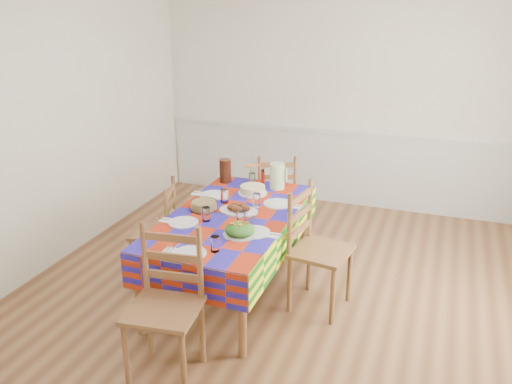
# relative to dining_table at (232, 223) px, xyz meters

# --- Properties ---
(room) EXTENTS (4.58, 5.08, 2.78)m
(room) POSITION_rel_dining_table_xyz_m (0.43, -0.07, 0.71)
(room) COLOR brown
(room) RESTS_ON ground
(wainscot) EXTENTS (4.41, 0.06, 0.92)m
(wainscot) POSITION_rel_dining_table_xyz_m (0.43, 2.41, -0.16)
(wainscot) COLOR silver
(wainscot) RESTS_ON room
(dining_table) EXTENTS (1.00, 1.85, 0.72)m
(dining_table) POSITION_rel_dining_table_xyz_m (0.00, 0.00, 0.00)
(dining_table) COLOR brown
(dining_table) RESTS_ON room
(setting_near_head) EXTENTS (0.39, 0.26, 0.12)m
(setting_near_head) POSITION_rel_dining_table_xyz_m (0.04, -0.74, 0.10)
(setting_near_head) COLOR silver
(setting_near_head) RESTS_ON dining_table
(setting_left_near) EXTENTS (0.45, 0.26, 0.12)m
(setting_left_near) POSITION_rel_dining_table_xyz_m (-0.25, -0.26, 0.10)
(setting_left_near) COLOR silver
(setting_left_near) RESTS_ON dining_table
(setting_left_far) EXTENTS (0.46, 0.27, 0.12)m
(setting_left_far) POSITION_rel_dining_table_xyz_m (-0.28, 0.31, 0.11)
(setting_left_far) COLOR silver
(setting_left_far) RESTS_ON dining_table
(setting_right_near) EXTENTS (0.47, 0.27, 0.12)m
(setting_right_near) POSITION_rel_dining_table_xyz_m (0.25, -0.24, 0.11)
(setting_right_near) COLOR silver
(setting_right_near) RESTS_ON dining_table
(setting_right_far) EXTENTS (0.47, 0.27, 0.12)m
(setting_right_far) POSITION_rel_dining_table_xyz_m (0.24, 0.31, 0.11)
(setting_right_far) COLOR silver
(setting_right_far) RESTS_ON dining_table
(meat_platter) EXTENTS (0.34, 0.25, 0.07)m
(meat_platter) POSITION_rel_dining_table_xyz_m (0.03, 0.07, 0.11)
(meat_platter) COLOR silver
(meat_platter) RESTS_ON dining_table
(salad_platter) EXTENTS (0.26, 0.26, 0.11)m
(salad_platter) POSITION_rel_dining_table_xyz_m (0.21, -0.36, 0.12)
(salad_platter) COLOR silver
(salad_platter) RESTS_ON dining_table
(pasta_bowl) EXTENTS (0.22, 0.22, 0.08)m
(pasta_bowl) POSITION_rel_dining_table_xyz_m (-0.27, 0.01, 0.12)
(pasta_bowl) COLOR white
(pasta_bowl) RESTS_ON dining_table
(cake) EXTENTS (0.27, 0.27, 0.08)m
(cake) POSITION_rel_dining_table_xyz_m (-0.01, 0.53, 0.11)
(cake) COLOR silver
(cake) RESTS_ON dining_table
(serving_utensils) EXTENTS (0.13, 0.28, 0.01)m
(serving_utensils) POSITION_rel_dining_table_xyz_m (0.18, -0.10, 0.08)
(serving_utensils) COLOR black
(serving_utensils) RESTS_ON dining_table
(flower_vase) EXTENTS (0.13, 0.11, 0.22)m
(flower_vase) POSITION_rel_dining_table_xyz_m (-0.11, 0.78, 0.17)
(flower_vase) COLOR white
(flower_vase) RESTS_ON dining_table
(hot_sauce) EXTENTS (0.04, 0.04, 0.15)m
(hot_sauce) POSITION_rel_dining_table_xyz_m (-0.01, 0.81, 0.16)
(hot_sauce) COLOR #B81E0E
(hot_sauce) RESTS_ON dining_table
(green_pitcher) EXTENTS (0.14, 0.14, 0.24)m
(green_pitcher) POSITION_rel_dining_table_xyz_m (0.16, 0.75, 0.20)
(green_pitcher) COLOR #B7E7A3
(green_pitcher) RESTS_ON dining_table
(tea_pitcher) EXTENTS (0.11, 0.11, 0.23)m
(tea_pitcher) POSITION_rel_dining_table_xyz_m (-0.38, 0.75, 0.19)
(tea_pitcher) COLOR black
(tea_pitcher) RESTS_ON dining_table
(name_card) EXTENTS (0.07, 0.02, 0.02)m
(name_card) POSITION_rel_dining_table_xyz_m (0.00, -0.87, 0.09)
(name_card) COLOR silver
(name_card) RESTS_ON dining_table
(chair_near) EXTENTS (0.51, 0.49, 1.05)m
(chair_near) POSITION_rel_dining_table_xyz_m (-0.01, -1.16, -0.13)
(chair_near) COLOR brown
(chair_near) RESTS_ON room
(chair_far) EXTENTS (0.54, 0.53, 0.95)m
(chair_far) POSITION_rel_dining_table_xyz_m (0.02, 1.17, -0.18)
(chair_far) COLOR brown
(chair_far) RESTS_ON room
(chair_left) EXTENTS (0.49, 0.50, 0.91)m
(chair_left) POSITION_rel_dining_table_xyz_m (-0.74, 0.01, -0.19)
(chair_left) COLOR brown
(chair_left) RESTS_ON room
(chair_right) EXTENTS (0.50, 0.52, 1.04)m
(chair_right) POSITION_rel_dining_table_xyz_m (0.73, 0.01, -0.13)
(chair_right) COLOR brown
(chair_right) RESTS_ON room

